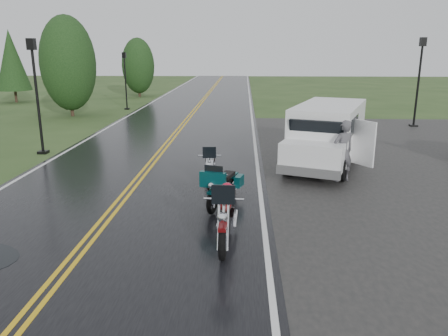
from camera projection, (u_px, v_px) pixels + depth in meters
The scene contains 13 objects.
ground at pixel (96, 232), 9.84m from camera, with size 120.00×120.00×0.00m, color #2D471E.
road at pixel (169, 141), 19.48m from camera, with size 8.00×100.00×0.04m, color black.
motorcycle_red at pixel (223, 228), 8.27m from camera, with size 0.89×2.46×1.45m, color #56090B, non-canonical shape.
motorcycle_teal at pixel (212, 193), 10.65m from camera, with size 0.75×2.07×1.22m, color #05393C, non-canonical shape.
motorcycle_silver at pixel (209, 172), 12.45m from camera, with size 0.77×2.11×1.25m, color #96989D, non-canonical shape.
van_white at pixel (289, 143), 13.98m from camera, with size 2.09×5.57×2.19m, color white, non-canonical shape.
person_at_van at pixel (343, 152), 13.37m from camera, with size 0.70×0.46×1.91m, color #4E4D52.
lamp_post_near_left at pixel (37, 97), 16.75m from camera, with size 0.38×0.38×4.45m, color black, non-canonical shape.
lamp_post_far_left at pixel (126, 81), 29.56m from camera, with size 0.33×0.33×3.86m, color black, non-canonical shape.
lamp_post_far_right at pixel (418, 83), 22.70m from camera, with size 0.40×0.40×4.65m, color black, non-canonical shape.
tree_left_mid at pixel (69, 74), 26.37m from camera, with size 3.28×3.28×5.13m, color #1E3D19, non-canonical shape.
tree_left_far at pixel (139, 72), 37.62m from camera, with size 2.77×2.77×4.26m, color #1E3D19, non-canonical shape.
pine_left_far at pixel (12, 67), 33.43m from camera, with size 2.57×2.57×5.34m, color #1E3D19, non-canonical shape.
Camera 1 is at (3.29, -8.98, 3.99)m, focal length 35.00 mm.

